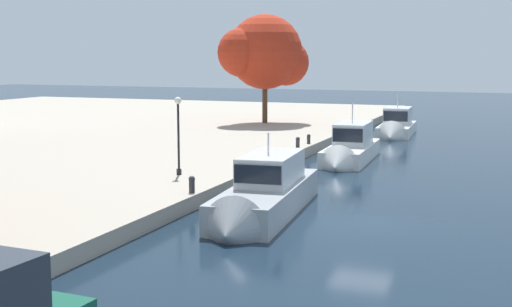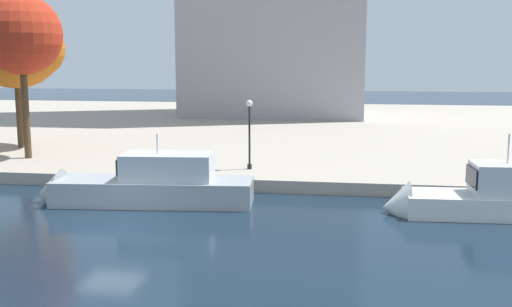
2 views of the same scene
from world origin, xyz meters
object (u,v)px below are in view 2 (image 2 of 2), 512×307
(motor_yacht_2, at_px, (143,189))
(tree_2, at_px, (16,42))
(motor_yacht_3, at_px, (488,202))
(mooring_bollard_0, at_px, (483,177))
(lamp_post, at_px, (249,129))
(tree_0, at_px, (18,33))
(mooring_bollard_2, at_px, (168,169))

(motor_yacht_2, bearing_deg, tree_2, -47.79)
(motor_yacht_3, distance_m, mooring_bollard_0, 3.80)
(motor_yacht_2, xyz_separation_m, tree_2, (-13.72, 12.66, 7.60))
(tree_2, bearing_deg, motor_yacht_2, -42.69)
(lamp_post, xyz_separation_m, tree_2, (-18.09, 6.30, 5.20))
(mooring_bollard_0, distance_m, tree_0, 29.23)
(motor_yacht_2, height_order, mooring_bollard_0, motor_yacht_2)
(motor_yacht_3, distance_m, mooring_bollard_2, 16.73)
(motor_yacht_3, bearing_deg, mooring_bollard_0, -100.59)
(mooring_bollard_0, xyz_separation_m, lamp_post, (-12.71, 2.57, 2.03))
(motor_yacht_3, distance_m, tree_0, 29.61)
(mooring_bollard_2, xyz_separation_m, lamp_post, (4.17, 2.79, 2.00))
(lamp_post, relative_size, tree_2, 0.37)
(mooring_bollard_0, bearing_deg, mooring_bollard_2, -179.24)
(motor_yacht_3, bearing_deg, tree_0, -18.72)
(motor_yacht_3, height_order, tree_0, tree_0)
(motor_yacht_3, bearing_deg, motor_yacht_2, -2.35)
(mooring_bollard_0, bearing_deg, tree_0, 171.45)
(lamp_post, bearing_deg, tree_2, 160.81)
(mooring_bollard_2, distance_m, tree_2, 18.11)
(tree_2, bearing_deg, mooring_bollard_2, -33.14)
(mooring_bollard_0, height_order, lamp_post, lamp_post)
(mooring_bollard_0, bearing_deg, lamp_post, 168.59)
(motor_yacht_2, height_order, lamp_post, lamp_post)
(mooring_bollard_2, relative_size, lamp_post, 0.19)
(motor_yacht_2, distance_m, motor_yacht_3, 16.55)
(tree_0, bearing_deg, motor_yacht_2, -36.48)
(motor_yacht_2, bearing_deg, mooring_bollard_2, -98.20)
(motor_yacht_3, relative_size, tree_2, 0.87)
(motor_yacht_2, bearing_deg, tree_0, -41.58)
(mooring_bollard_2, relative_size, tree_2, 0.07)
(motor_yacht_2, distance_m, mooring_bollard_2, 3.60)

